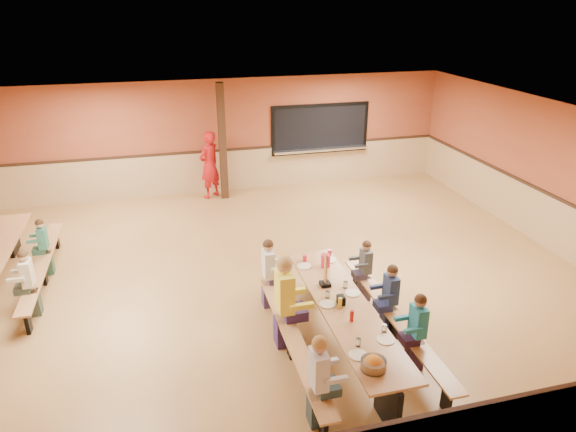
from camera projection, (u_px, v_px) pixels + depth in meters
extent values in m
plane|color=olive|center=(269.00, 277.00, 9.77)|extent=(12.00, 12.00, 0.00)
cube|color=#97482C|center=(227.00, 136.00, 13.62)|extent=(12.00, 0.04, 3.00)
cube|color=#97482C|center=(387.00, 398.00, 4.73)|extent=(12.00, 0.04, 3.00)
cube|color=#97482C|center=(551.00, 176.00, 10.58)|extent=(0.04, 10.00, 3.00)
cube|color=white|center=(267.00, 121.00, 8.59)|extent=(12.00, 10.00, 0.04)
cube|color=black|center=(320.00, 129.00, 14.19)|extent=(2.60, 0.06, 1.20)
cube|color=silver|center=(321.00, 150.00, 14.33)|extent=(2.70, 0.28, 0.06)
cube|color=black|center=(222.00, 142.00, 13.04)|extent=(0.18, 0.18, 3.00)
cube|color=#A77142|center=(345.00, 307.00, 7.51)|extent=(0.75, 3.60, 0.04)
cube|color=black|center=(388.00, 401.00, 6.28)|extent=(0.08, 0.60, 0.70)
cube|color=black|center=(313.00, 278.00, 9.04)|extent=(0.08, 0.60, 0.70)
cube|color=#A77142|center=(290.00, 332.00, 7.44)|extent=(0.26, 3.60, 0.04)
cube|color=black|center=(290.00, 345.00, 7.52)|extent=(0.06, 0.18, 0.41)
cube|color=#A77142|center=(395.00, 316.00, 7.82)|extent=(0.26, 3.60, 0.04)
cube|color=black|center=(394.00, 328.00, 7.91)|extent=(0.06, 0.18, 0.41)
cube|color=black|center=(13.00, 237.00, 10.59)|extent=(0.08, 0.60, 0.70)
cube|color=#A77142|center=(42.00, 263.00, 9.37)|extent=(0.26, 3.60, 0.04)
cube|color=black|center=(44.00, 274.00, 9.46)|extent=(0.06, 0.18, 0.41)
imported|color=red|center=(209.00, 165.00, 13.34)|extent=(0.77, 0.74, 1.77)
cylinder|color=red|center=(326.00, 261.00, 8.57)|extent=(0.16, 0.16, 0.22)
cube|color=black|center=(341.00, 300.00, 7.54)|extent=(0.10, 0.14, 0.13)
cylinder|color=yellow|center=(340.00, 303.00, 7.42)|extent=(0.06, 0.06, 0.17)
cylinder|color=#B2140F|center=(352.00, 316.00, 7.13)|extent=(0.06, 0.06, 0.17)
cube|color=black|center=(325.00, 284.00, 8.03)|extent=(0.16, 0.16, 0.06)
cube|color=#A77142|center=(326.00, 268.00, 7.92)|extent=(0.02, 0.09, 0.50)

